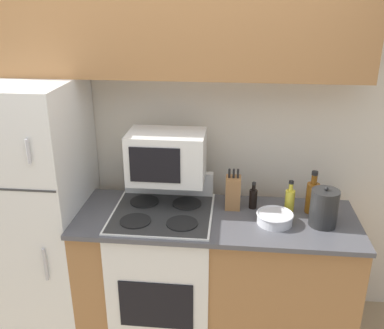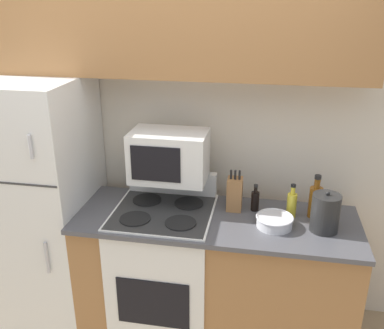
# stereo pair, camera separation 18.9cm
# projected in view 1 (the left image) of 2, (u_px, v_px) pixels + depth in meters

# --- Properties ---
(wall_back) EXTENTS (8.00, 0.05, 2.55)m
(wall_back) POSITION_uv_depth(u_px,v_px,m) (168.00, 137.00, 3.00)
(wall_back) COLOR beige
(wall_back) RESTS_ON ground_plane
(lower_cabinets) EXTENTS (1.76, 0.64, 0.91)m
(lower_cabinets) POSITION_uv_depth(u_px,v_px,m) (215.00, 276.00, 2.86)
(lower_cabinets) COLOR #9E6B3D
(lower_cabinets) RESTS_ON ground_plane
(refrigerator) EXTENTS (0.73, 0.73, 1.73)m
(refrigerator) POSITION_uv_depth(u_px,v_px,m) (32.00, 209.00, 2.87)
(refrigerator) COLOR white
(refrigerator) RESTS_ON ground_plane
(upper_cabinets) EXTENTS (2.49, 0.31, 0.70)m
(upper_cabinets) POSITION_uv_depth(u_px,v_px,m) (161.00, 17.00, 2.53)
(upper_cabinets) COLOR #9E6B3D
(upper_cabinets) RESTS_ON refrigerator
(stove) EXTENTS (0.63, 0.62, 1.08)m
(stove) POSITION_uv_depth(u_px,v_px,m) (164.00, 271.00, 2.87)
(stove) COLOR white
(stove) RESTS_ON ground_plane
(microwave) EXTENTS (0.48, 0.31, 0.32)m
(microwave) POSITION_uv_depth(u_px,v_px,m) (167.00, 157.00, 2.71)
(microwave) COLOR white
(microwave) RESTS_ON stove
(knife_block) EXTENTS (0.10, 0.10, 0.28)m
(knife_block) POSITION_uv_depth(u_px,v_px,m) (233.00, 192.00, 2.74)
(knife_block) COLOR #9E6B3D
(knife_block) RESTS_ON lower_cabinets
(bowl) EXTENTS (0.22, 0.22, 0.07)m
(bowl) POSITION_uv_depth(u_px,v_px,m) (275.00, 218.00, 2.58)
(bowl) COLOR silver
(bowl) RESTS_ON lower_cabinets
(bottle_whiskey) EXTENTS (0.08, 0.08, 0.28)m
(bottle_whiskey) POSITION_uv_depth(u_px,v_px,m) (312.00, 196.00, 2.69)
(bottle_whiskey) COLOR brown
(bottle_whiskey) RESTS_ON lower_cabinets
(bottle_soy_sauce) EXTENTS (0.05, 0.05, 0.18)m
(bottle_soy_sauce) POSITION_uv_depth(u_px,v_px,m) (253.00, 198.00, 2.76)
(bottle_soy_sauce) COLOR black
(bottle_soy_sauce) RESTS_ON lower_cabinets
(bottle_cooking_spray) EXTENTS (0.06, 0.06, 0.22)m
(bottle_cooking_spray) POSITION_uv_depth(u_px,v_px,m) (290.00, 200.00, 2.69)
(bottle_cooking_spray) COLOR gold
(bottle_cooking_spray) RESTS_ON lower_cabinets
(kettle) EXTENTS (0.16, 0.16, 0.25)m
(kettle) POSITION_uv_depth(u_px,v_px,m) (324.00, 208.00, 2.54)
(kettle) COLOR black
(kettle) RESTS_ON lower_cabinets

